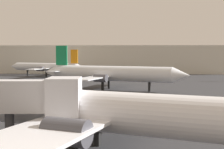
% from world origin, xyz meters
% --- Properties ---
extents(airplane_at_gate, '(34.00, 23.59, 10.49)m').
position_xyz_m(airplane_at_gate, '(-5.50, 10.77, 3.31)').
color(airplane_at_gate, white).
rests_on(airplane_at_gate, ground_plane).
extents(airplane_distant, '(31.18, 23.35, 9.16)m').
position_xyz_m(airplane_distant, '(-6.95, 53.08, 3.36)').
color(airplane_distant, silver).
rests_on(airplane_distant, ground_plane).
extents(airplane_far_left, '(26.87, 19.92, 8.50)m').
position_xyz_m(airplane_far_left, '(-29.43, 89.28, 3.01)').
color(airplane_far_left, silver).
rests_on(airplane_far_left, ground_plane).
extents(terminal_building, '(82.46, 26.46, 10.07)m').
position_xyz_m(terminal_building, '(-10.52, 113.89, 5.04)').
color(terminal_building, beige).
rests_on(terminal_building, ground_plane).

